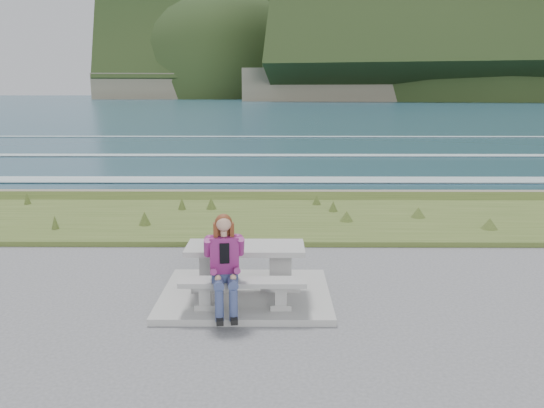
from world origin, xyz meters
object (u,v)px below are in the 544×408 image
at_px(picnic_table, 245,256).
at_px(seated_woman, 225,279).
at_px(bench_seaward, 248,256).
at_px(bench_landward, 243,287).

xyz_separation_m(picnic_table, seated_woman, (-0.24, -0.83, -0.07)).
distance_m(picnic_table, bench_seaward, 0.74).
relative_size(bench_landward, seated_woman, 1.29).
bearing_deg(picnic_table, seated_woman, -105.84).
height_order(bench_landward, seated_woman, seated_woman).
xyz_separation_m(picnic_table, bench_landward, (0.00, -0.70, -0.23)).
distance_m(picnic_table, seated_woman, 0.87).
bearing_deg(bench_landward, picnic_table, 90.00).
bearing_deg(seated_woman, bench_landward, 21.04).
distance_m(bench_seaward, seated_woman, 1.56).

